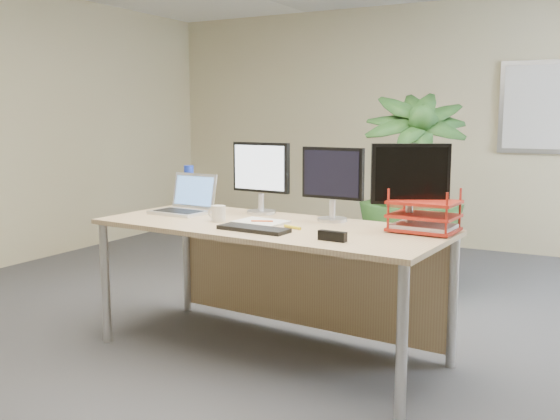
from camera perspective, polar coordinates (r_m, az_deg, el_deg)
The scene contains 16 objects.
floor at distance 3.73m, azimuth -1.03°, elevation -14.43°, with size 8.00×8.00×0.00m, color #46474B.
back_wall at distance 7.19m, azimuth 15.00°, elevation 7.42°, with size 7.00×0.04×2.70m, color #C8B68D.
desk at distance 3.88m, azimuth 0.02°, elevation -3.60°, with size 2.17×1.03×0.81m.
floor_plant at distance 5.21m, azimuth 11.88°, elevation 0.58°, with size 0.84×0.84×1.50m, color #143917.
monitor_left at distance 4.13m, azimuth -1.76°, elevation 3.40°, with size 0.43×0.19×0.47m.
monitor_right at distance 3.84m, azimuth 4.82°, elevation 2.84°, with size 0.41×0.19×0.46m.
monitor_dark at distance 3.60m, azimuth 11.84°, elevation 2.63°, with size 0.41×0.24×0.49m.
laptop at distance 4.25m, azimuth -8.64°, elevation 0.61°, with size 0.38×0.34×0.26m.
keyboard at distance 3.53m, azimuth -2.44°, elevation -1.73°, with size 0.42×0.14×0.02m, color black.
coffee_mug at distance 3.87m, azimuth -5.69°, elevation -0.31°, with size 0.13×0.09×0.10m.
spiral_notebook at distance 3.79m, azimuth -1.75°, elevation -1.10°, with size 0.30×0.22×0.01m, color silver.
orange_pen at distance 3.76m, azimuth -1.65°, elevation -1.01°, with size 0.01×0.01×0.13m, color #FF581C.
yellow_highlighter at distance 3.61m, azimuth 1.15°, elevation -1.58°, with size 0.02×0.02×0.13m, color yellow.
water_bottle at distance 4.56m, azimuth -8.31°, elevation 2.14°, with size 0.08×0.08×0.29m.
letter_tray at distance 3.58m, azimuth 13.02°, elevation -0.75°, with size 0.38×0.30×0.17m.
stapler at distance 3.26m, azimuth 4.81°, elevation -2.39°, with size 0.15×0.04×0.05m, color black.
Camera 1 is at (1.70, -2.98, 1.46)m, focal length 40.00 mm.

